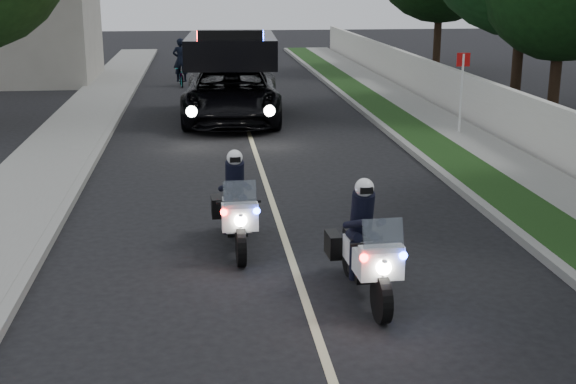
% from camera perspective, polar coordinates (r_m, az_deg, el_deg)
% --- Properties ---
extents(ground, '(120.00, 120.00, 0.00)m').
position_cam_1_polar(ground, '(10.33, 1.89, -9.79)').
color(ground, black).
rests_on(ground, ground).
extents(curb_right, '(0.20, 60.00, 0.15)m').
position_cam_1_polar(curb_right, '(20.46, 9.19, 3.13)').
color(curb_right, gray).
rests_on(curb_right, ground).
extents(grass_verge, '(1.20, 60.00, 0.16)m').
position_cam_1_polar(grass_verge, '(20.66, 11.07, 3.17)').
color(grass_verge, '#193814').
rests_on(grass_verge, ground).
extents(sidewalk_right, '(1.40, 60.00, 0.16)m').
position_cam_1_polar(sidewalk_right, '(21.09, 14.44, 3.22)').
color(sidewalk_right, gray).
rests_on(sidewalk_right, ground).
extents(property_wall, '(0.22, 60.00, 1.50)m').
position_cam_1_polar(property_wall, '(21.34, 17.09, 5.00)').
color(property_wall, beige).
rests_on(property_wall, ground).
extents(curb_left, '(0.20, 60.00, 0.15)m').
position_cam_1_polar(curb_left, '(19.89, -14.22, 2.49)').
color(curb_left, gray).
rests_on(curb_left, ground).
extents(sidewalk_left, '(2.00, 60.00, 0.16)m').
position_cam_1_polar(sidewalk_left, '(20.07, -17.33, 2.38)').
color(sidewalk_left, gray).
rests_on(sidewalk_left, ground).
extents(lane_marking, '(0.12, 50.00, 0.01)m').
position_cam_1_polar(lane_marking, '(19.78, -2.35, 2.68)').
color(lane_marking, '#BFB78C').
rests_on(lane_marking, ground).
extents(police_moto_left, '(0.75, 2.00, 1.69)m').
position_cam_1_polar(police_moto_left, '(13.11, -3.82, -4.17)').
color(police_moto_left, silver).
rests_on(police_moto_left, ground).
extents(police_moto_right, '(0.82, 2.07, 1.73)m').
position_cam_1_polar(police_moto_right, '(11.22, 5.68, -7.72)').
color(police_moto_right, white).
rests_on(police_moto_right, ground).
extents(police_suv, '(3.33, 6.63, 3.15)m').
position_cam_1_polar(police_suv, '(24.97, -4.16, 5.36)').
color(police_suv, black).
rests_on(police_suv, ground).
extents(bicycle, '(0.68, 1.61, 0.82)m').
position_cam_1_polar(bicycle, '(33.22, -7.93, 7.81)').
color(bicycle, black).
rests_on(bicycle, ground).
extents(cyclist, '(0.69, 0.49, 1.82)m').
position_cam_1_polar(cyclist, '(33.22, -7.93, 7.81)').
color(cyclist, black).
rests_on(cyclist, ground).
extents(sign_post, '(0.41, 0.41, 2.50)m').
position_cam_1_polar(sign_post, '(22.74, 12.59, 4.01)').
color(sign_post, red).
rests_on(sign_post, ground).
extents(tree_right_c, '(5.22, 5.22, 8.64)m').
position_cam_1_polar(tree_right_c, '(26.59, 19.02, 5.18)').
color(tree_right_c, black).
rests_on(tree_right_c, ground).
extents(tree_right_d, '(8.84, 8.84, 11.51)m').
position_cam_1_polar(tree_right_d, '(28.02, 16.45, 5.89)').
color(tree_right_d, '#164318').
rests_on(tree_right_d, ground).
extents(tree_right_e, '(6.82, 6.82, 10.96)m').
position_cam_1_polar(tree_right_e, '(38.50, 10.93, 8.74)').
color(tree_right_e, black).
rests_on(tree_right_e, ground).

